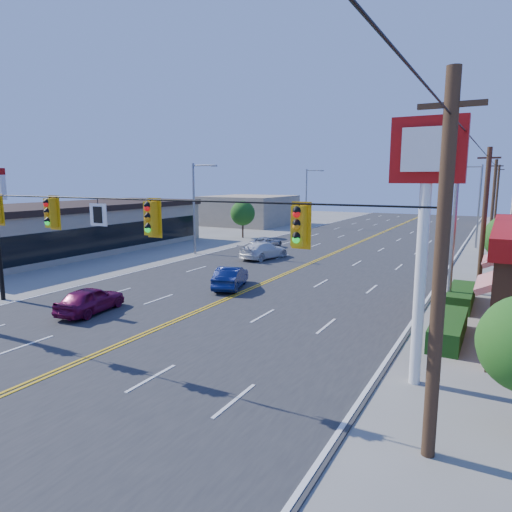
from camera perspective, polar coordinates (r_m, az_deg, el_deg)
The scene contains 19 objects.
ground at distance 18.34m, azimuth -20.75°, elevation -12.25°, with size 160.00×160.00×0.00m, color gray.
road at distance 34.24m, azimuth 5.38°, elevation -1.57°, with size 20.00×120.00×0.06m, color #2D2D30.
signal_span at distance 17.28m, azimuth -21.97°, elevation 3.10°, with size 24.32×0.34×9.00m.
kfc_pylon at distance 15.08m, azimuth 20.41°, elevation 6.77°, with size 2.20×0.36×8.50m.
strip_mall at distance 45.74m, azimuth -21.96°, elevation 3.39°, with size 10.40×26.40×4.40m.
streetlight_se at distance 25.12m, azimuth 23.08°, elevation 3.99°, with size 2.55×0.25×8.00m.
streetlight_ne at distance 49.02m, azimuth 25.91°, elevation 6.16°, with size 2.55×0.25×8.00m.
streetlight_sw at distance 40.77m, azimuth -7.54°, elevation 6.53°, with size 2.55×0.25×8.00m.
streetlight_nw at distance 63.64m, azimuth 6.47°, elevation 7.62°, with size 2.55×0.25×8.00m.
utility_pole_near at distance 29.03m, azimuth 26.59°, elevation 3.77°, with size 0.28×0.28×8.40m, color #47301E.
utility_pole_mid at distance 46.99m, azimuth 27.47°, elevation 5.55°, with size 0.28×0.28×8.40m, color #47301E.
utility_pole_far at distance 64.97m, azimuth 27.86°, elevation 6.34°, with size 0.28×0.28×8.40m, color #47301E.
tree_kfc_rear at distance 33.12m, azimuth 28.95°, elevation 1.98°, with size 2.94×2.94×4.41m.
tree_west at distance 52.12m, azimuth -1.68°, elevation 5.36°, with size 2.80×2.80×4.20m.
bld_west_far at distance 67.76m, azimuth -0.83°, elevation 5.75°, with size 11.00×12.00×4.20m, color tan.
car_magenta at distance 24.19m, azimuth -20.00°, elevation -5.29°, with size 1.56×3.88×1.32m, color maroon.
car_blue at distance 27.89m, azimuth -3.19°, elevation -2.78°, with size 1.41×4.04×1.33m, color #0D1950.
car_white at distance 38.15m, azimuth 0.97°, elevation 0.63°, with size 1.95×4.80×1.39m, color white.
car_silver at distance 43.76m, azimuth 1.25°, elevation 1.61°, with size 1.86×4.04×1.12m, color #B7B7BC.
Camera 1 is at (13.17, -10.91, 6.63)m, focal length 32.00 mm.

